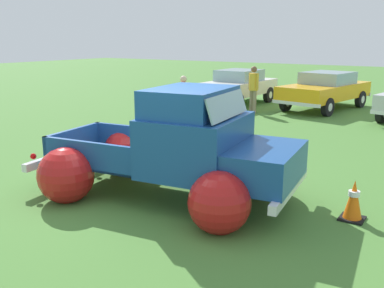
% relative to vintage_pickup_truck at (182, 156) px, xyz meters
% --- Properties ---
extents(ground_plane, '(80.00, 80.00, 0.00)m').
position_rel_vintage_pickup_truck_xyz_m(ground_plane, '(-0.39, -0.05, -0.76)').
color(ground_plane, '#477A33').
extents(vintage_pickup_truck, '(4.82, 3.21, 1.96)m').
position_rel_vintage_pickup_truck_xyz_m(vintage_pickup_truck, '(0.00, 0.00, 0.00)').
color(vintage_pickup_truck, black).
rests_on(vintage_pickup_truck, ground).
extents(show_car_0, '(1.94, 4.26, 1.43)m').
position_rel_vintage_pickup_truck_xyz_m(show_car_0, '(-4.29, 10.34, 0.02)').
color(show_car_0, black).
rests_on(show_car_0, ground).
extents(show_car_1, '(2.64, 4.66, 1.43)m').
position_rel_vintage_pickup_truck_xyz_m(show_car_1, '(-0.87, 11.12, 0.03)').
color(show_car_1, black).
rests_on(show_car_1, ground).
extents(spectator_0, '(0.52, 0.45, 1.71)m').
position_rel_vintage_pickup_truck_xyz_m(spectator_0, '(-2.85, 8.81, 0.22)').
color(spectator_0, gray).
rests_on(spectator_0, ground).
extents(spectator_1, '(0.35, 0.53, 1.58)m').
position_rel_vintage_pickup_truck_xyz_m(spectator_1, '(-3.53, 5.24, 0.14)').
color(spectator_1, black).
rests_on(spectator_1, ground).
extents(lane_cone_0, '(0.36, 0.36, 0.63)m').
position_rel_vintage_pickup_truck_xyz_m(lane_cone_0, '(2.69, 0.68, -0.45)').
color(lane_cone_0, black).
rests_on(lane_cone_0, ground).
extents(lane_cone_1, '(0.36, 0.36, 0.63)m').
position_rel_vintage_pickup_truck_xyz_m(lane_cone_1, '(-1.21, 2.71, -0.45)').
color(lane_cone_1, black).
rests_on(lane_cone_1, ground).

